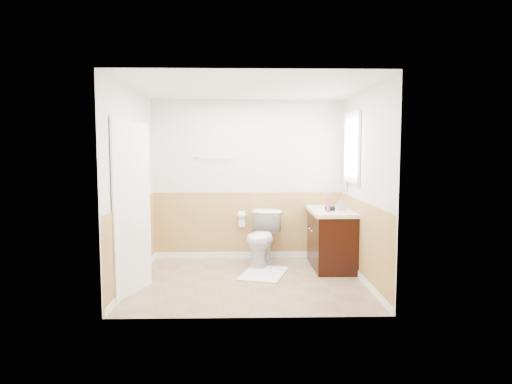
{
  "coord_description": "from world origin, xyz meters",
  "views": [
    {
      "loc": [
        -0.05,
        -5.74,
        1.7
      ],
      "look_at": [
        0.1,
        0.25,
        1.15
      ],
      "focal_mm": 31.38,
      "sensor_mm": 36.0,
      "label": 1
    }
  ],
  "objects_px": {
    "vanity_cabinet": "(331,240)",
    "bath_mat": "(264,274)",
    "toilet": "(262,238)",
    "lotion_bottle": "(328,204)",
    "soap_dispenser": "(341,204)"
  },
  "relations": [
    {
      "from": "vanity_cabinet",
      "to": "soap_dispenser",
      "type": "xyz_separation_m",
      "value": [
        0.12,
        -0.11,
        0.55
      ]
    },
    {
      "from": "toilet",
      "to": "lotion_bottle",
      "type": "bearing_deg",
      "value": -8.33
    },
    {
      "from": "soap_dispenser",
      "to": "vanity_cabinet",
      "type": "bearing_deg",
      "value": 138.03
    },
    {
      "from": "vanity_cabinet",
      "to": "soap_dispenser",
      "type": "distance_m",
      "value": 0.57
    },
    {
      "from": "toilet",
      "to": "vanity_cabinet",
      "type": "relative_size",
      "value": 0.73
    },
    {
      "from": "lotion_bottle",
      "to": "bath_mat",
      "type": "bearing_deg",
      "value": -172.22
    },
    {
      "from": "toilet",
      "to": "lotion_bottle",
      "type": "relative_size",
      "value": 3.63
    },
    {
      "from": "toilet",
      "to": "vanity_cabinet",
      "type": "height_order",
      "value": "vanity_cabinet"
    },
    {
      "from": "bath_mat",
      "to": "vanity_cabinet",
      "type": "distance_m",
      "value": 1.14
    },
    {
      "from": "toilet",
      "to": "lotion_bottle",
      "type": "xyz_separation_m",
      "value": [
        0.91,
        -0.42,
        0.56
      ]
    },
    {
      "from": "bath_mat",
      "to": "soap_dispenser",
      "type": "height_order",
      "value": "soap_dispenser"
    },
    {
      "from": "vanity_cabinet",
      "to": "lotion_bottle",
      "type": "bearing_deg",
      "value": -111.07
    },
    {
      "from": "bath_mat",
      "to": "lotion_bottle",
      "type": "relative_size",
      "value": 3.64
    },
    {
      "from": "vanity_cabinet",
      "to": "soap_dispenser",
      "type": "bearing_deg",
      "value": -41.97
    },
    {
      "from": "vanity_cabinet",
      "to": "bath_mat",
      "type": "bearing_deg",
      "value": -159.14
    }
  ]
}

